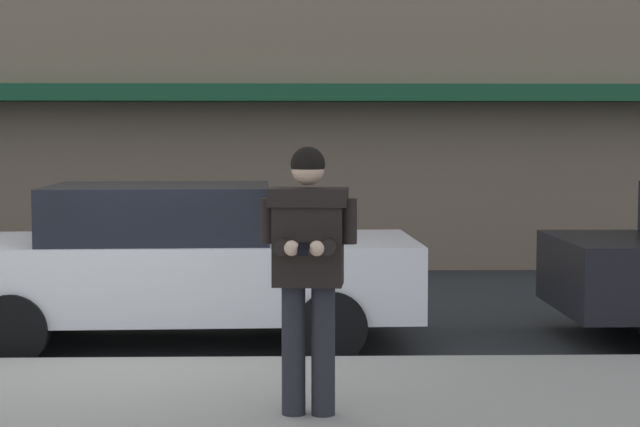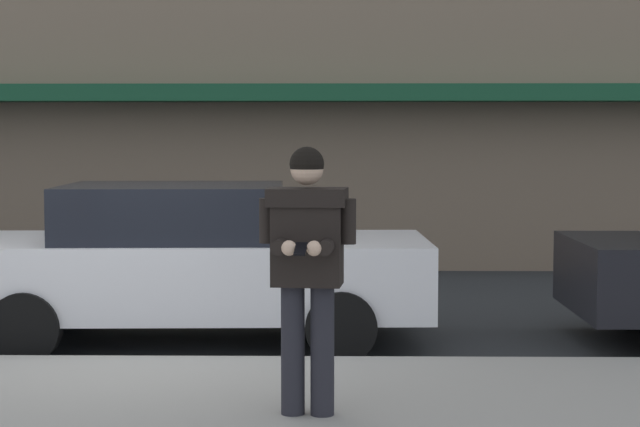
% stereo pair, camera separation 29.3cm
% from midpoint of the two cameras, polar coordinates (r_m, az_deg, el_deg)
% --- Properties ---
extents(ground_plane, '(80.00, 80.00, 0.00)m').
position_cam_midpoint_polar(ground_plane, '(9.52, -9.04, -8.07)').
color(ground_plane, '#2B2D30').
extents(curb_paint_line, '(28.00, 0.12, 0.01)m').
position_cam_midpoint_polar(curb_paint_line, '(9.45, -2.95, -8.10)').
color(curb_paint_line, silver).
rests_on(curb_paint_line, ground).
extents(parked_sedan_mid, '(4.56, 2.05, 1.54)m').
position_cam_midpoint_polar(parked_sedan_mid, '(10.33, -6.23, -2.62)').
color(parked_sedan_mid, silver).
rests_on(parked_sedan_mid, ground).
extents(man_texting_on_phone, '(0.65, 0.61, 1.81)m').
position_cam_midpoint_polar(man_texting_on_phone, '(7.11, 0.50, -2.01)').
color(man_texting_on_phone, '#23232B').
rests_on(man_texting_on_phone, sidewalk).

